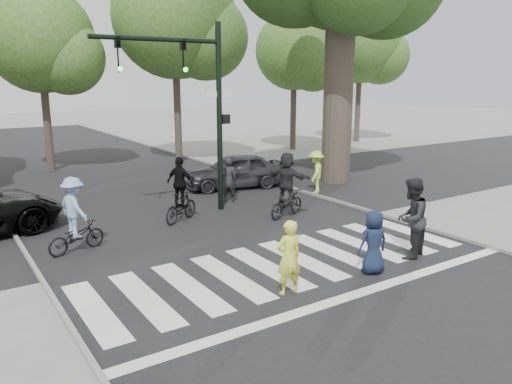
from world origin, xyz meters
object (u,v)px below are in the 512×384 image
traffic_signal (195,91)px  cyclist_left (75,220)px  cyclist_right (287,188)px  car_grey (235,171)px  pedestrian_woman (289,257)px  pedestrian_child (373,242)px  pedestrian_adult (411,218)px  cyclist_mid (181,195)px

traffic_signal → cyclist_left: 5.49m
cyclist_left → cyclist_right: size_ratio=0.94×
car_grey → traffic_signal: bearing=-35.8°
traffic_signal → pedestrian_woman: bearing=-101.2°
pedestrian_child → car_grey: 9.59m
pedestrian_child → car_grey: size_ratio=0.36×
cyclist_left → cyclist_right: 6.41m
cyclist_left → car_grey: (7.23, 4.26, -0.15)m
pedestrian_adult → cyclist_right: 4.61m
pedestrian_woman → pedestrian_child: (2.26, -0.16, -0.06)m
pedestrian_child → car_grey: bearing=-91.1°
pedestrian_adult → car_grey: (0.53, 9.16, -0.31)m
cyclist_left → pedestrian_adult: bearing=-36.1°
pedestrian_adult → cyclist_mid: cyclist_mid is taller
cyclist_left → car_grey: size_ratio=0.48×
cyclist_right → pedestrian_woman: bearing=-126.5°
pedestrian_child → cyclist_left: (-5.21, 5.11, 0.11)m
pedestrian_woman → car_grey: bearing=-110.6°
cyclist_left → pedestrian_child: bearing=-44.5°
traffic_signal → car_grey: bearing=41.5°
pedestrian_adult → cyclist_left: 8.30m
pedestrian_woman → car_grey: (4.28, 9.22, -0.09)m
pedestrian_adult → traffic_signal: bearing=-90.6°
traffic_signal → cyclist_mid: traffic_signal is taller
pedestrian_woman → car_grey: 10.17m
cyclist_mid → car_grey: cyclist_mid is taller
cyclist_mid → pedestrian_adult: bearing=-60.7°
traffic_signal → pedestrian_child: traffic_signal is taller
cyclist_mid → car_grey: bearing=39.9°
traffic_signal → car_grey: (2.97, 2.63, -3.21)m
pedestrian_woman → cyclist_right: size_ratio=0.76×
pedestrian_woman → car_grey: size_ratio=0.39×
pedestrian_woman → pedestrian_child: 2.26m
pedestrian_child → pedestrian_adult: 1.54m
pedestrian_child → cyclist_left: bearing=-33.4°
cyclist_left → cyclist_right: bearing=-2.7°
car_grey → cyclist_mid: bearing=-37.3°
pedestrian_woman → cyclist_mid: (0.43, 6.00, 0.04)m
cyclist_mid → traffic_signal: bearing=34.1°
pedestrian_adult → cyclist_right: size_ratio=0.96×
pedestrian_woman → cyclist_right: (3.45, 4.66, 0.14)m
car_grey → pedestrian_child: bearing=0.5°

